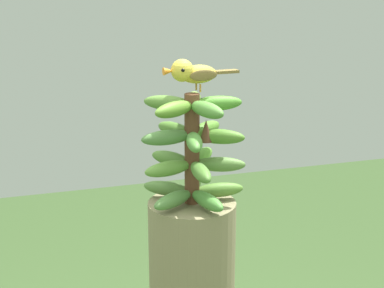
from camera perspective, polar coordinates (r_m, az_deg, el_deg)
banana_bunch at (r=1.61m, az=0.02°, el=-0.47°), size 0.30×0.30×0.31m
perched_bird at (r=1.60m, az=-0.01°, el=6.91°), size 0.22×0.06×0.09m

